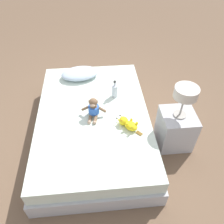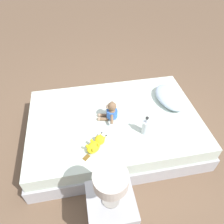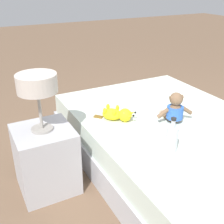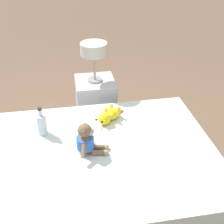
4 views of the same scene
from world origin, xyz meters
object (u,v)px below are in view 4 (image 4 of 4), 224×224
object	(u,v)px
plush_yellow_creature	(109,116)
bedside_lamp	(94,51)
plush_monkey	(87,141)
glass_bottle	(42,124)
nightstand	(96,101)
bed	(83,173)

from	to	relation	value
plush_yellow_creature	bedside_lamp	size ratio (longest dim) A/B	0.73
plush_monkey	bedside_lamp	bearing A→B (deg)	-10.40
glass_bottle	nightstand	xyz separation A→B (m)	(0.67, -0.48, -0.24)
glass_bottle	nightstand	distance (m)	0.86
plush_yellow_creature	nightstand	size ratio (longest dim) A/B	0.60
nightstand	bedside_lamp	xyz separation A→B (m)	(0.00, -0.00, 0.53)
bed	plush_monkey	bearing A→B (deg)	-73.53
glass_bottle	bedside_lamp	distance (m)	0.88
bed	bedside_lamp	bearing A→B (deg)	-12.61
bed	glass_bottle	size ratio (longest dim) A/B	8.64
glass_bottle	nightstand	bearing A→B (deg)	-36.01
bed	plush_yellow_creature	size ratio (longest dim) A/B	7.26
plush_monkey	bedside_lamp	distance (m)	1.00
glass_bottle	bed	bearing A→B (deg)	-135.98
plush_monkey	glass_bottle	bearing A→B (deg)	49.19
bed	glass_bottle	xyz separation A→B (m)	(0.28, 0.27, 0.28)
plush_monkey	nightstand	xyz separation A→B (m)	(0.94, -0.17, -0.24)
plush_yellow_creature	glass_bottle	xyz separation A→B (m)	(-0.09, 0.53, 0.04)
bed	bedside_lamp	size ratio (longest dim) A/B	5.28
plush_yellow_creature	glass_bottle	distance (m)	0.54
plush_yellow_creature	glass_bottle	world-z (taller)	glass_bottle
glass_bottle	nightstand	size ratio (longest dim) A/B	0.50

